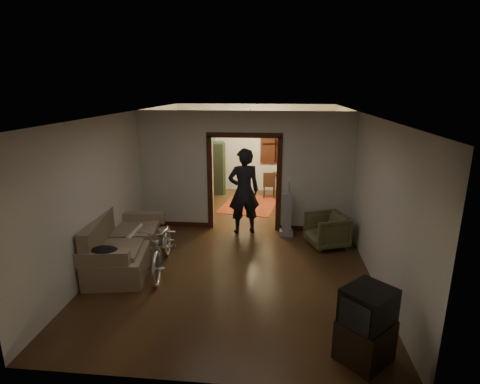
# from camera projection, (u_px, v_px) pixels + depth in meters

# --- Properties ---
(floor) EXTENTS (5.00, 8.50, 0.01)m
(floor) POSITION_uv_depth(u_px,v_px,m) (241.00, 240.00, 8.41)
(floor) COLOR #301D0F
(floor) RESTS_ON ground
(ceiling) EXTENTS (5.00, 8.50, 0.01)m
(ceiling) POSITION_uv_depth(u_px,v_px,m) (241.00, 113.00, 7.65)
(ceiling) COLOR white
(ceiling) RESTS_ON floor
(wall_back) EXTENTS (5.00, 0.02, 2.80)m
(wall_back) POSITION_uv_depth(u_px,v_px,m) (254.00, 148.00, 12.10)
(wall_back) COLOR beige
(wall_back) RESTS_ON floor
(wall_left) EXTENTS (0.02, 8.50, 2.80)m
(wall_left) POSITION_uv_depth(u_px,v_px,m) (129.00, 177.00, 8.27)
(wall_left) COLOR beige
(wall_left) RESTS_ON floor
(wall_right) EXTENTS (0.02, 8.50, 2.80)m
(wall_right) POSITION_uv_depth(u_px,v_px,m) (361.00, 182.00, 7.80)
(wall_right) COLOR beige
(wall_right) RESTS_ON floor
(partition_wall) EXTENTS (5.00, 0.14, 2.80)m
(partition_wall) POSITION_uv_depth(u_px,v_px,m) (244.00, 172.00, 8.75)
(partition_wall) COLOR beige
(partition_wall) RESTS_ON floor
(door_casing) EXTENTS (1.74, 0.20, 2.32)m
(door_casing) POSITION_uv_depth(u_px,v_px,m) (244.00, 184.00, 8.83)
(door_casing) COLOR black
(door_casing) RESTS_ON floor
(far_window) EXTENTS (0.98, 0.06, 1.28)m
(far_window) POSITION_uv_depth(u_px,v_px,m) (276.00, 144.00, 11.96)
(far_window) COLOR black
(far_window) RESTS_ON wall_back
(chandelier) EXTENTS (0.24, 0.24, 0.24)m
(chandelier) POSITION_uv_depth(u_px,v_px,m) (250.00, 124.00, 10.17)
(chandelier) COLOR #FFE0A5
(chandelier) RESTS_ON ceiling
(light_switch) EXTENTS (0.08, 0.01, 0.12)m
(light_switch) POSITION_uv_depth(u_px,v_px,m) (289.00, 180.00, 8.62)
(light_switch) COLOR silver
(light_switch) RESTS_ON partition_wall
(sofa) EXTENTS (1.32, 2.32, 1.01)m
(sofa) POSITION_uv_depth(u_px,v_px,m) (124.00, 239.00, 7.16)
(sofa) COLOR #6E6149
(sofa) RESTS_ON floor
(rolled_paper) EXTENTS (0.09, 0.75, 0.09)m
(rolled_paper) POSITION_uv_depth(u_px,v_px,m) (134.00, 232.00, 7.43)
(rolled_paper) COLOR beige
(rolled_paper) RESTS_ON sofa
(jacket) EXTENTS (0.48, 0.36, 0.14)m
(jacket) POSITION_uv_depth(u_px,v_px,m) (104.00, 251.00, 6.23)
(jacket) COLOR black
(jacket) RESTS_ON sofa
(bicycle) EXTENTS (0.89, 1.91, 0.96)m
(bicycle) POSITION_uv_depth(u_px,v_px,m) (163.00, 245.00, 6.94)
(bicycle) COLOR silver
(bicycle) RESTS_ON floor
(armchair) EXTENTS (0.99, 0.98, 0.71)m
(armchair) POSITION_uv_depth(u_px,v_px,m) (327.00, 230.00, 8.00)
(armchair) COLOR brown
(armchair) RESTS_ON floor
(tv_stand) EXTENTS (0.80, 0.80, 0.54)m
(tv_stand) POSITION_uv_depth(u_px,v_px,m) (365.00, 340.00, 4.66)
(tv_stand) COLOR black
(tv_stand) RESTS_ON floor
(crt_tv) EXTENTS (0.76, 0.76, 0.49)m
(crt_tv) POSITION_uv_depth(u_px,v_px,m) (368.00, 307.00, 4.54)
(crt_tv) COLOR black
(crt_tv) RESTS_ON tv_stand
(vacuum) EXTENTS (0.35, 0.30, 1.02)m
(vacuum) POSITION_uv_depth(u_px,v_px,m) (287.00, 214.00, 8.53)
(vacuum) COLOR gray
(vacuum) RESTS_ON floor
(person) EXTENTS (0.84, 0.67, 2.00)m
(person) POSITION_uv_depth(u_px,v_px,m) (244.00, 191.00, 8.59)
(person) COLOR black
(person) RESTS_ON floor
(oriental_rug) EXTENTS (1.76, 2.14, 0.01)m
(oriental_rug) POSITION_uv_depth(u_px,v_px,m) (250.00, 205.00, 10.89)
(oriental_rug) COLOR maroon
(oriental_rug) RESTS_ON floor
(locker) EXTENTS (0.92, 0.67, 1.65)m
(locker) POSITION_uv_depth(u_px,v_px,m) (212.00, 168.00, 11.86)
(locker) COLOR #21351F
(locker) RESTS_ON floor
(globe) EXTENTS (0.26, 0.26, 0.26)m
(globe) POSITION_uv_depth(u_px,v_px,m) (211.00, 133.00, 11.55)
(globe) COLOR #1E5972
(globe) RESTS_ON locker
(desk) EXTENTS (0.91, 0.54, 0.65)m
(desk) POSITION_uv_depth(u_px,v_px,m) (287.00, 184.00, 11.93)
(desk) COLOR black
(desk) RESTS_ON floor
(desk_chair) EXTENTS (0.39, 0.39, 0.82)m
(desk_chair) POSITION_uv_depth(u_px,v_px,m) (269.00, 185.00, 11.50)
(desk_chair) COLOR black
(desk_chair) RESTS_ON floor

